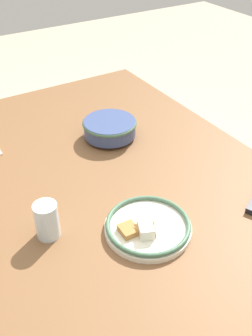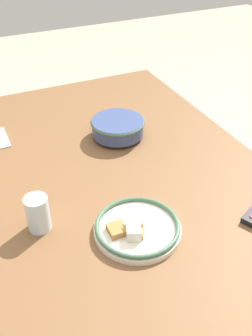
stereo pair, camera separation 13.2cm
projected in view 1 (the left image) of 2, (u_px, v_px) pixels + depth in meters
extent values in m
plane|color=#B7A88E|center=(113.00, 291.00, 1.86)|extent=(8.00, 8.00, 0.00)
cube|color=brown|center=(109.00, 174.00, 1.44)|extent=(1.55, 1.09, 0.04)
cylinder|color=brown|center=(122.00, 136.00, 2.34)|extent=(0.06, 0.06, 0.68)
cylinder|color=#384775|center=(110.00, 136.00, 1.61)|extent=(0.09, 0.09, 0.01)
cylinder|color=#384775|center=(110.00, 128.00, 1.58)|extent=(0.21, 0.21, 0.06)
cylinder|color=#9E4C1E|center=(110.00, 129.00, 1.59)|extent=(0.19, 0.19, 0.05)
torus|color=#42664C|center=(110.00, 123.00, 1.57)|extent=(0.22, 0.22, 0.01)
cylinder|color=silver|center=(148.00, 228.00, 1.18)|extent=(0.26, 0.26, 0.02)
torus|color=#42664C|center=(148.00, 224.00, 1.17)|extent=(0.26, 0.26, 0.01)
cube|color=tan|center=(144.00, 227.00, 1.15)|extent=(0.05, 0.07, 0.02)
cube|color=silver|center=(146.00, 229.00, 1.14)|extent=(0.07, 0.06, 0.04)
cube|color=#B2753D|center=(149.00, 232.00, 1.14)|extent=(0.05, 0.05, 0.02)
cube|color=#B2753D|center=(129.00, 230.00, 1.15)|extent=(0.06, 0.05, 0.02)
cylinder|color=silver|center=(47.00, 220.00, 1.14)|extent=(0.07, 0.07, 0.12)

